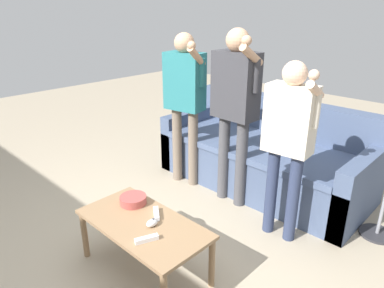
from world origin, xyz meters
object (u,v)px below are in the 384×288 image
at_px(coffee_table, 143,229).
at_px(player_left, 185,93).
at_px(game_remote_wand_far, 156,214).
at_px(player_right, 288,133).
at_px(couch, 265,157).
at_px(game_remote_nunchuk, 152,223).
at_px(player_center, 235,99).
at_px(game_remote_wand_near, 147,239).
at_px(snack_bowl, 133,200).

height_order(coffee_table, player_left, player_left).
height_order(player_left, game_remote_wand_far, player_left).
height_order(coffee_table, player_right, player_right).
bearing_deg(player_left, game_remote_wand_far, -54.01).
height_order(couch, game_remote_nunchuk, couch).
bearing_deg(coffee_table, couch, 94.50).
bearing_deg(player_center, game_remote_wand_near, -75.35).
xyz_separation_m(snack_bowl, game_remote_wand_far, (0.25, 0.01, -0.01)).
height_order(couch, game_remote_wand_near, couch).
height_order(game_remote_nunchuk, player_center, player_center).
xyz_separation_m(couch, player_center, (-0.03, -0.53, 0.71)).
relative_size(snack_bowl, player_center, 0.12).
height_order(couch, coffee_table, couch).
bearing_deg(game_remote_wand_near, player_left, 126.22).
bearing_deg(coffee_table, player_right, 65.80).
height_order(couch, player_center, player_center).
bearing_deg(game_remote_wand_far, coffee_table, -90.92).
relative_size(snack_bowl, game_remote_wand_near, 1.30).
relative_size(game_remote_nunchuk, player_right, 0.06).
relative_size(game_remote_nunchuk, player_center, 0.05).
relative_size(game_remote_nunchuk, player_left, 0.06).
relative_size(game_remote_wand_near, game_remote_wand_far, 1.07).
height_order(snack_bowl, player_right, player_right).
relative_size(couch, game_remote_nunchuk, 24.09).
height_order(player_left, player_right, player_left).
xyz_separation_m(game_remote_wand_near, game_remote_wand_far, (-0.18, 0.23, -0.00)).
distance_m(couch, player_center, 0.89).
distance_m(couch, player_left, 1.07).
bearing_deg(game_remote_wand_far, couch, 94.90).
relative_size(player_center, game_remote_wand_far, 11.23).
relative_size(couch, game_remote_wand_near, 13.86).
distance_m(couch, game_remote_nunchuk, 1.73).
relative_size(game_remote_nunchuk, game_remote_wand_far, 0.61).
height_order(couch, player_right, player_right).
bearing_deg(game_remote_wand_near, game_remote_nunchuk, 127.75).
relative_size(player_left, player_center, 0.96).
xyz_separation_m(game_remote_nunchuk, game_remote_wand_far, (-0.08, 0.10, -0.01)).
relative_size(coffee_table, snack_bowl, 4.80).
bearing_deg(couch, player_center, -93.13).
distance_m(player_left, player_right, 1.24).
distance_m(snack_bowl, game_remote_wand_far, 0.25).
bearing_deg(coffee_table, player_left, 123.09).
distance_m(coffee_table, player_center, 1.38).
distance_m(player_left, game_remote_wand_near, 1.69).
distance_m(player_left, game_remote_wand_far, 1.42).
bearing_deg(player_left, game_remote_wand_near, -53.78).
distance_m(coffee_table, game_remote_wand_far, 0.14).
relative_size(couch, player_center, 1.32).
relative_size(snack_bowl, game_remote_nunchuk, 2.25).
bearing_deg(game_remote_nunchuk, game_remote_wand_near, -52.25).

